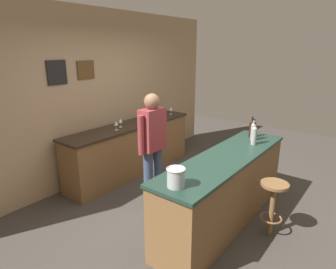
{
  "coord_description": "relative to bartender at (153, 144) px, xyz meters",
  "views": [
    {
      "loc": [
        -3.02,
        -1.85,
        2.18
      ],
      "look_at": [
        -0.08,
        0.45,
        1.05
      ],
      "focal_mm": 30.7,
      "sensor_mm": 36.0,
      "label": 1
    }
  ],
  "objects": [
    {
      "name": "wine_bottle_c",
      "position": [
        1.17,
        -0.9,
        0.12
      ],
      "size": [
        0.07,
        0.07,
        0.31
      ],
      "color": "black",
      "rests_on": "bar_counter"
    },
    {
      "name": "wine_glass_b",
      "position": [
        0.41,
        1.07,
        0.07
      ],
      "size": [
        0.07,
        0.07,
        0.16
      ],
      "color": "silver",
      "rests_on": "side_counter"
    },
    {
      "name": "bartender",
      "position": [
        0.0,
        0.0,
        0.0
      ],
      "size": [
        0.52,
        0.21,
        1.62
      ],
      "color": "#384766",
      "rests_on": "ground_plane"
    },
    {
      "name": "ice_bucket",
      "position": [
        -0.78,
        -0.97,
        0.08
      ],
      "size": [
        0.19,
        0.19,
        0.19
      ],
      "color": "#B7BABF",
      "rests_on": "bar_counter"
    },
    {
      "name": "bar_stool",
      "position": [
        0.37,
        -1.55,
        -0.48
      ],
      "size": [
        0.32,
        0.32,
        0.68
      ],
      "color": "brown",
      "rests_on": "ground_plane"
    },
    {
      "name": "ground_plane",
      "position": [
        0.25,
        -0.58,
        -0.94
      ],
      "size": [
        10.0,
        10.0,
        0.0
      ],
      "primitive_type": "plane",
      "color": "#423D38"
    },
    {
      "name": "wine_glass_a",
      "position": [
        0.26,
        1.0,
        0.07
      ],
      "size": [
        0.07,
        0.07,
        0.16
      ],
      "color": "silver",
      "rests_on": "side_counter"
    },
    {
      "name": "bar_counter",
      "position": [
        0.25,
        -0.98,
        -0.47
      ],
      "size": [
        2.42,
        0.6,
        0.92
      ],
      "color": "brown",
      "rests_on": "ground_plane"
    },
    {
      "name": "wine_bottle_a",
      "position": [
        0.87,
        -1.06,
        0.12
      ],
      "size": [
        0.07,
        0.07,
        0.31
      ],
      "color": "#999E99",
      "rests_on": "bar_counter"
    },
    {
      "name": "side_counter",
      "position": [
        0.65,
        1.07,
        -0.48
      ],
      "size": [
        2.64,
        0.56,
        0.9
      ],
      "color": "brown",
      "rests_on": "ground_plane"
    },
    {
      "name": "wine_glass_d",
      "position": [
        1.71,
        1.0,
        0.07
      ],
      "size": [
        0.07,
        0.07,
        0.16
      ],
      "color": "silver",
      "rests_on": "side_counter"
    },
    {
      "name": "back_wall",
      "position": [
        0.24,
        1.45,
        0.47
      ],
      "size": [
        6.0,
        0.09,
        2.8
      ],
      "color": "tan",
      "rests_on": "ground_plane"
    },
    {
      "name": "wine_glass_c",
      "position": [
        1.23,
        1.14,
        0.07
      ],
      "size": [
        0.07,
        0.07,
        0.16
      ],
      "color": "silver",
      "rests_on": "side_counter"
    },
    {
      "name": "wine_bottle_b",
      "position": [
        1.05,
        -0.98,
        0.12
      ],
      "size": [
        0.07,
        0.07,
        0.31
      ],
      "color": "#999E99",
      "rests_on": "bar_counter"
    }
  ]
}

